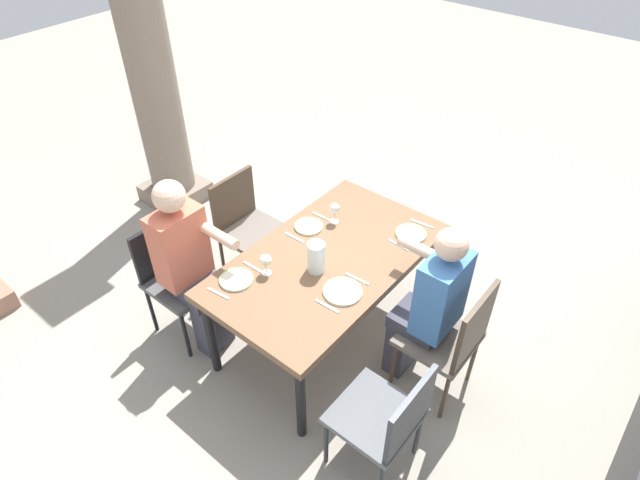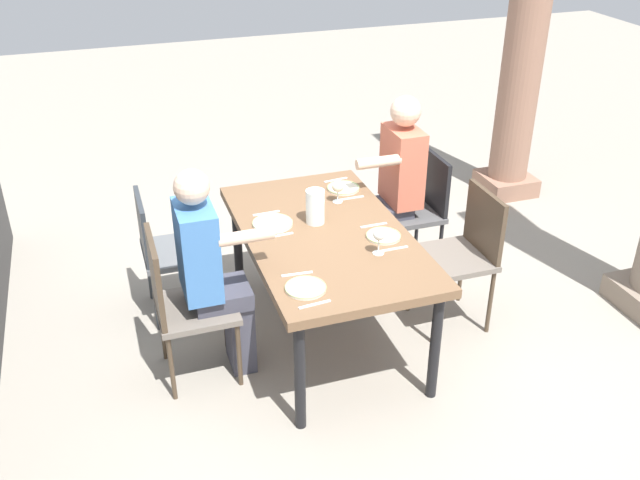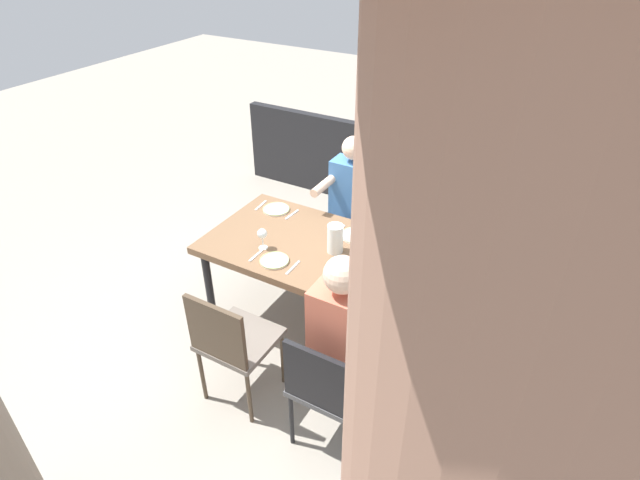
{
  "view_description": "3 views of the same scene",
  "coord_description": "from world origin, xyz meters",
  "px_view_note": "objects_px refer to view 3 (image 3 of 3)",
  "views": [
    {
      "loc": [
        -2.04,
        -1.6,
        3.05
      ],
      "look_at": [
        0.02,
        0.08,
        0.84
      ],
      "focal_mm": 29.91,
      "sensor_mm": 36.0,
      "label": 1
    },
    {
      "loc": [
        3.47,
        -1.19,
        2.74
      ],
      "look_at": [
        0.14,
        -0.08,
        0.78
      ],
      "focal_mm": 39.85,
      "sensor_mm": 36.0,
      "label": 2
    },
    {
      "loc": [
        -1.51,
        2.61,
        2.79
      ],
      "look_at": [
        -0.05,
        0.04,
        0.84
      ],
      "focal_mm": 28.58,
      "sensor_mm": 36.0,
      "label": 3
    }
  ],
  "objects_px": {
    "wine_glass_0": "(349,264)",
    "plate_1": "(358,235)",
    "plate_2": "(274,261)",
    "chair_west_north": "(329,385)",
    "plate_3": "(276,209)",
    "diner_woman_green": "(348,208)",
    "chair_west_south": "(432,239)",
    "plate_0": "(365,293)",
    "chair_mid_north": "(231,340)",
    "dining_table": "(317,255)",
    "water_pitcher": "(335,240)",
    "wine_glass_2": "(262,234)",
    "chair_mid_south": "(357,215)",
    "diner_man_white": "(345,340)"
  },
  "relations": [
    {
      "from": "wine_glass_0",
      "to": "plate_2",
      "type": "relative_size",
      "value": 0.73
    },
    {
      "from": "chair_west_south",
      "to": "wine_glass_2",
      "type": "distance_m",
      "value": 1.46
    },
    {
      "from": "chair_mid_south",
      "to": "wine_glass_2",
      "type": "xyz_separation_m",
      "value": [
        0.22,
        1.09,
        0.33
      ]
    },
    {
      "from": "dining_table",
      "to": "wine_glass_0",
      "type": "xyz_separation_m",
      "value": [
        -0.36,
        0.2,
        0.17
      ]
    },
    {
      "from": "dining_table",
      "to": "diner_man_white",
      "type": "relative_size",
      "value": 1.23
    },
    {
      "from": "plate_0",
      "to": "plate_3",
      "type": "xyz_separation_m",
      "value": [
        1.07,
        -0.6,
        -0.0
      ]
    },
    {
      "from": "plate_0",
      "to": "wine_glass_2",
      "type": "distance_m",
      "value": 0.87
    },
    {
      "from": "chair_mid_north",
      "to": "wine_glass_2",
      "type": "relative_size",
      "value": 5.73
    },
    {
      "from": "plate_0",
      "to": "chair_west_north",
      "type": "bearing_deg",
      "value": 95.92
    },
    {
      "from": "plate_2",
      "to": "chair_west_north",
      "type": "bearing_deg",
      "value": 142.17
    },
    {
      "from": "plate_3",
      "to": "chair_mid_north",
      "type": "bearing_deg",
      "value": 110.52
    },
    {
      "from": "chair_mid_north",
      "to": "plate_3",
      "type": "height_order",
      "value": "chair_mid_north"
    },
    {
      "from": "wine_glass_2",
      "to": "dining_table",
      "type": "bearing_deg",
      "value": -148.67
    },
    {
      "from": "plate_0",
      "to": "plate_2",
      "type": "xyz_separation_m",
      "value": [
        0.69,
        -0.0,
        0.0
      ]
    },
    {
      "from": "chair_mid_north",
      "to": "plate_0",
      "type": "xyz_separation_m",
      "value": [
        -0.63,
        -0.58,
        0.22
      ]
    },
    {
      "from": "chair_west_north",
      "to": "plate_1",
      "type": "xyz_separation_m",
      "value": [
        0.39,
        -1.15,
        0.24
      ]
    },
    {
      "from": "dining_table",
      "to": "chair_mid_north",
      "type": "xyz_separation_m",
      "value": [
        0.11,
        0.88,
        -0.15
      ]
    },
    {
      "from": "chair_west_south",
      "to": "wine_glass_0",
      "type": "distance_m",
      "value": 1.17
    },
    {
      "from": "wine_glass_0",
      "to": "plate_3",
      "type": "bearing_deg",
      "value": -28.87
    },
    {
      "from": "plate_3",
      "to": "plate_1",
      "type": "bearing_deg",
      "value": 178.08
    },
    {
      "from": "diner_woman_green",
      "to": "plate_1",
      "type": "xyz_separation_m",
      "value": [
        -0.3,
        0.43,
        0.07
      ]
    },
    {
      "from": "chair_mid_north",
      "to": "plate_0",
      "type": "relative_size",
      "value": 4.21
    },
    {
      "from": "plate_0",
      "to": "wine_glass_0",
      "type": "xyz_separation_m",
      "value": [
        0.17,
        -0.1,
        0.1
      ]
    },
    {
      "from": "chair_mid_north",
      "to": "diner_woman_green",
      "type": "distance_m",
      "value": 1.59
    },
    {
      "from": "plate_1",
      "to": "plate_2",
      "type": "distance_m",
      "value": 0.67
    },
    {
      "from": "chair_west_south",
      "to": "chair_mid_north",
      "type": "distance_m",
      "value": 1.9
    },
    {
      "from": "chair_mid_south",
      "to": "diner_woman_green",
      "type": "bearing_deg",
      "value": 89.08
    },
    {
      "from": "chair_west_south",
      "to": "chair_mid_south",
      "type": "bearing_deg",
      "value": -0.63
    },
    {
      "from": "plate_0",
      "to": "wine_glass_0",
      "type": "distance_m",
      "value": 0.22
    },
    {
      "from": "wine_glass_0",
      "to": "wine_glass_2",
      "type": "xyz_separation_m",
      "value": [
        0.69,
        -0.0,
        0.01
      ]
    },
    {
      "from": "plate_1",
      "to": "wine_glass_2",
      "type": "height_order",
      "value": "wine_glass_2"
    },
    {
      "from": "chair_mid_south",
      "to": "plate_0",
      "type": "relative_size",
      "value": 4.32
    },
    {
      "from": "wine_glass_2",
      "to": "diner_woman_green",
      "type": "bearing_deg",
      "value": -103.65
    },
    {
      "from": "dining_table",
      "to": "diner_woman_green",
      "type": "relative_size",
      "value": 1.25
    },
    {
      "from": "chair_west_south",
      "to": "chair_mid_north",
      "type": "height_order",
      "value": "chair_mid_north"
    },
    {
      "from": "chair_west_north",
      "to": "wine_glass_0",
      "type": "height_order",
      "value": "wine_glass_0"
    },
    {
      "from": "dining_table",
      "to": "water_pitcher",
      "type": "bearing_deg",
      "value": -172.52
    },
    {
      "from": "diner_man_white",
      "to": "plate_2",
      "type": "relative_size",
      "value": 6.49
    },
    {
      "from": "wine_glass_2",
      "to": "plate_0",
      "type": "bearing_deg",
      "value": 173.0
    },
    {
      "from": "wine_glass_0",
      "to": "plate_1",
      "type": "relative_size",
      "value": 0.61
    },
    {
      "from": "chair_mid_south",
      "to": "chair_west_north",
      "type": "bearing_deg",
      "value": 111.32
    },
    {
      "from": "wine_glass_0",
      "to": "chair_west_south",
      "type": "bearing_deg",
      "value": -101.81
    },
    {
      "from": "chair_mid_south",
      "to": "diner_man_white",
      "type": "height_order",
      "value": "diner_man_white"
    },
    {
      "from": "plate_1",
      "to": "plate_0",
      "type": "bearing_deg",
      "value": 120.18
    },
    {
      "from": "diner_woman_green",
      "to": "wine_glass_0",
      "type": "bearing_deg",
      "value": 117.26
    },
    {
      "from": "chair_west_south",
      "to": "diner_woman_green",
      "type": "height_order",
      "value": "diner_woman_green"
    },
    {
      "from": "chair_west_south",
      "to": "plate_3",
      "type": "bearing_deg",
      "value": 27.42
    },
    {
      "from": "dining_table",
      "to": "chair_mid_north",
      "type": "relative_size",
      "value": 1.79
    },
    {
      "from": "chair_west_north",
      "to": "diner_woman_green",
      "type": "relative_size",
      "value": 0.68
    },
    {
      "from": "diner_woman_green",
      "to": "wine_glass_2",
      "type": "bearing_deg",
      "value": 76.35
    }
  ]
}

